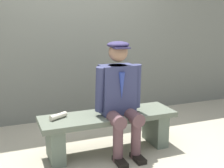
{
  "coord_description": "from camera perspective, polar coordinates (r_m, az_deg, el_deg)",
  "views": [
    {
      "loc": [
        1.12,
        2.92,
        1.51
      ],
      "look_at": [
        -0.04,
        0.0,
        0.8
      ],
      "focal_mm": 45.9,
      "sensor_mm": 36.0,
      "label": 1
    }
  ],
  "objects": [
    {
      "name": "stadium_wall",
      "position": [
        4.48,
        -7.3,
        8.82
      ],
      "size": [
        12.0,
        0.24,
        2.43
      ],
      "primitive_type": "cube",
      "color": "#61635A",
      "rests_on": "ground"
    },
    {
      "name": "ground_plane",
      "position": [
        3.47,
        -0.68,
        -13.12
      ],
      "size": [
        30.0,
        30.0,
        0.0
      ],
      "primitive_type": "plane",
      "color": "gray"
    },
    {
      "name": "rolled_magazine",
      "position": [
        3.2,
        -10.65,
        -6.31
      ],
      "size": [
        0.21,
        0.15,
        0.06
      ],
      "primitive_type": "cylinder",
      "rotation": [
        0.0,
        1.57,
        0.51
      ],
      "color": "beige",
      "rests_on": "bench"
    },
    {
      "name": "bench",
      "position": [
        3.35,
        -0.7,
        -8.39
      ],
      "size": [
        1.57,
        0.47,
        0.45
      ],
      "color": "#525A4B",
      "rests_on": "ground"
    },
    {
      "name": "seated_man",
      "position": [
        3.21,
        1.52,
        -2.08
      ],
      "size": [
        0.55,
        0.58,
        1.28
      ],
      "color": "#303455",
      "rests_on": "ground"
    }
  ]
}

